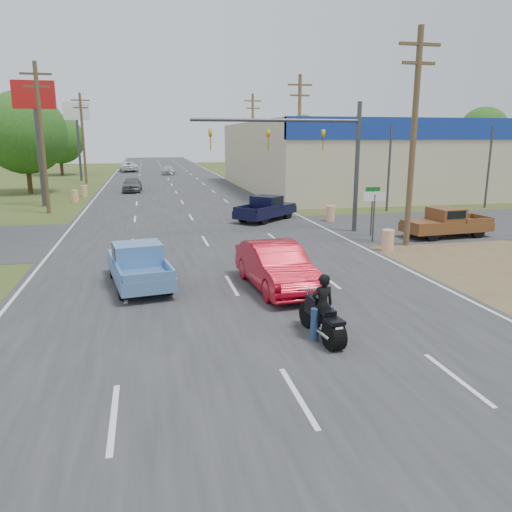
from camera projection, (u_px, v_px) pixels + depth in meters
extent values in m
plane|color=#38461C|center=(298.00, 397.00, 10.08)|extent=(200.00, 200.00, 0.00)
cube|color=#2D2D30|center=(176.00, 192.00, 48.09)|extent=(15.00, 180.00, 0.02)
cube|color=#2D2D30|center=(201.00, 234.00, 27.18)|extent=(120.00, 10.00, 0.02)
cube|color=brown|center=(471.00, 257.00, 21.87)|extent=(8.00, 18.00, 0.01)
cube|color=#B7A88C|center=(473.00, 155.00, 54.00)|extent=(50.00, 28.00, 6.60)
cylinder|color=#4C3823|center=(413.00, 140.00, 23.26)|extent=(0.28, 0.28, 10.00)
cube|color=#4C3823|center=(420.00, 44.00, 22.29)|extent=(2.00, 0.14, 0.14)
cube|color=#4C3823|center=(419.00, 63.00, 22.47)|extent=(1.60, 0.14, 0.14)
cylinder|color=#4C3823|center=(299.00, 139.00, 40.36)|extent=(0.28, 0.28, 10.00)
cube|color=#4C3823|center=(300.00, 85.00, 39.40)|extent=(2.00, 0.14, 0.14)
cube|color=#4C3823|center=(300.00, 95.00, 39.58)|extent=(1.60, 0.14, 0.14)
cylinder|color=#4C3823|center=(253.00, 139.00, 57.47)|extent=(0.28, 0.28, 10.00)
cube|color=#4C3823|center=(253.00, 101.00, 56.50)|extent=(2.00, 0.14, 0.14)
cube|color=#4C3823|center=(253.00, 108.00, 56.69)|extent=(1.60, 0.14, 0.14)
cylinder|color=#4C3823|center=(42.00, 140.00, 33.55)|extent=(0.28, 0.28, 10.00)
cube|color=#4C3823|center=(36.00, 74.00, 32.58)|extent=(2.00, 0.14, 0.14)
cube|color=#4C3823|center=(37.00, 87.00, 32.77)|extent=(1.60, 0.14, 0.14)
cylinder|color=#4C3823|center=(83.00, 139.00, 56.36)|extent=(0.28, 0.28, 10.00)
cube|color=#4C3823|center=(80.00, 100.00, 55.39)|extent=(2.00, 0.14, 0.14)
cube|color=#4C3823|center=(81.00, 108.00, 55.58)|extent=(1.60, 0.14, 0.14)
cylinder|color=#422D19|center=(29.00, 176.00, 46.80)|extent=(0.44, 0.44, 3.24)
sphere|color=#1E4F16|center=(25.00, 133.00, 45.89)|extent=(7.56, 7.56, 7.56)
cylinder|color=#422D19|center=(61.00, 165.00, 69.51)|extent=(0.44, 0.44, 2.88)
sphere|color=#1E4F16|center=(59.00, 139.00, 68.70)|extent=(6.72, 6.72, 6.72)
cylinder|color=#422D19|center=(481.00, 157.00, 87.65)|extent=(0.44, 0.44, 3.60)
sphere|color=#1E4F16|center=(483.00, 132.00, 86.64)|extent=(8.40, 8.40, 8.40)
cylinder|color=#422D19|center=(302.00, 154.00, 106.22)|extent=(0.44, 0.44, 3.42)
sphere|color=#1E4F16|center=(302.00, 134.00, 105.26)|extent=(7.98, 7.98, 7.98)
cylinder|color=orange|center=(388.00, 240.00, 23.03)|extent=(0.56, 0.56, 1.00)
cylinder|color=orange|center=(330.00, 214.00, 31.19)|extent=(0.56, 0.56, 1.00)
cylinder|color=orange|center=(75.00, 196.00, 40.50)|extent=(0.56, 0.56, 1.00)
cylinder|color=orange|center=(84.00, 191.00, 44.37)|extent=(0.56, 0.56, 1.00)
cylinder|color=#3F3F44|center=(39.00, 146.00, 37.26)|extent=(0.30, 0.30, 9.00)
cube|color=#B21414|center=(34.00, 95.00, 36.41)|extent=(3.00, 0.35, 2.00)
cylinder|color=#3F3F44|center=(79.00, 143.00, 60.07)|extent=(0.30, 0.30, 9.00)
cube|color=white|center=(76.00, 111.00, 59.22)|extent=(3.00, 0.35, 2.00)
cylinder|color=#3F3F44|center=(374.00, 219.00, 24.81)|extent=(0.08, 0.08, 2.40)
cube|color=white|center=(375.00, 196.00, 24.56)|extent=(1.20, 0.05, 0.45)
cylinder|color=#3F3F44|center=(372.00, 214.00, 26.36)|extent=(0.08, 0.08, 2.40)
cube|color=#0C591E|center=(373.00, 189.00, 26.06)|extent=(0.80, 0.04, 0.22)
cylinder|color=#3F3F44|center=(357.00, 168.00, 27.20)|extent=(0.24, 0.24, 7.00)
cylinder|color=#3F3F44|center=(278.00, 120.00, 25.68)|extent=(9.00, 0.18, 0.18)
imported|color=gold|center=(323.00, 129.00, 26.31)|extent=(0.18, 0.40, 1.10)
imported|color=gold|center=(268.00, 129.00, 25.68)|extent=(0.18, 0.40, 1.10)
imported|color=gold|center=(210.00, 129.00, 25.06)|extent=(0.18, 0.40, 1.10)
imported|color=#A60718|center=(276.00, 267.00, 17.17)|extent=(2.07, 4.94, 1.59)
cylinder|color=black|center=(334.00, 336.00, 12.29)|extent=(0.44, 0.76, 0.73)
cylinder|color=black|center=(307.00, 315.00, 13.75)|extent=(0.22, 0.74, 0.73)
cube|color=black|center=(319.00, 313.00, 12.97)|extent=(0.40, 1.34, 0.33)
cube|color=black|center=(315.00, 301.00, 13.17)|extent=(0.36, 0.64, 0.24)
cube|color=black|center=(325.00, 310.00, 12.63)|extent=(0.40, 0.64, 0.11)
cylinder|color=white|center=(310.00, 289.00, 13.42)|extent=(0.72, 0.14, 0.06)
cube|color=white|center=(339.00, 330.00, 12.01)|extent=(0.20, 0.05, 0.13)
imported|color=black|center=(322.00, 309.00, 12.79)|extent=(0.65, 0.47, 1.67)
cylinder|color=black|center=(114.00, 269.00, 18.62)|extent=(0.37, 0.74, 0.71)
cylinder|color=black|center=(153.00, 265.00, 19.14)|extent=(0.37, 0.74, 0.71)
cylinder|color=black|center=(122.00, 289.00, 16.12)|extent=(0.37, 0.74, 0.71)
cylinder|color=black|center=(168.00, 284.00, 16.64)|extent=(0.37, 0.74, 0.71)
cube|color=#5783BB|center=(139.00, 271.00, 17.59)|extent=(2.46, 4.81, 0.46)
cube|color=#5783BB|center=(133.00, 254.00, 18.77)|extent=(1.93, 1.98, 0.16)
cube|color=#5783BB|center=(138.00, 254.00, 17.53)|extent=(1.82, 1.61, 0.75)
cube|color=black|center=(137.00, 250.00, 17.50)|extent=(1.81, 1.35, 0.40)
cube|color=#5783BB|center=(149.00, 277.00, 15.46)|extent=(1.62, 0.32, 0.26)
cylinder|color=black|center=(268.00, 211.00, 33.10)|extent=(0.71, 0.69, 0.72)
cylinder|color=black|center=(288.00, 213.00, 32.27)|extent=(0.71, 0.69, 0.72)
cylinder|color=black|center=(243.00, 217.00, 30.83)|extent=(0.71, 0.69, 0.72)
cylinder|color=black|center=(263.00, 219.00, 30.00)|extent=(0.71, 0.69, 0.72)
cube|color=black|center=(266.00, 212.00, 31.51)|extent=(4.67, 4.55, 0.47)
cube|color=black|center=(278.00, 205.00, 32.57)|extent=(2.48, 2.48, 0.16)
cube|color=black|center=(267.00, 202.00, 31.44)|extent=(2.17, 2.18, 0.77)
cube|color=black|center=(267.00, 200.00, 31.41)|extent=(1.99, 2.01, 0.41)
cube|color=black|center=(245.00, 210.00, 29.57)|extent=(1.20, 1.26, 0.27)
cylinder|color=black|center=(432.00, 234.00, 25.20)|extent=(0.74, 0.33, 0.72)
cylinder|color=black|center=(415.00, 229.00, 26.60)|extent=(0.74, 0.33, 0.72)
cylinder|color=black|center=(478.00, 231.00, 26.02)|extent=(0.74, 0.33, 0.72)
cylinder|color=black|center=(458.00, 227.00, 27.42)|extent=(0.74, 0.33, 0.72)
cube|color=brown|center=(446.00, 227.00, 26.27)|extent=(4.81, 2.21, 0.47)
cube|color=brown|center=(424.00, 222.00, 25.79)|extent=(1.92, 1.86, 0.16)
cube|color=brown|center=(446.00, 215.00, 26.10)|extent=(1.54, 1.77, 0.76)
cube|color=black|center=(446.00, 213.00, 26.07)|extent=(1.27, 1.78, 0.40)
cube|color=brown|center=(483.00, 218.00, 26.85)|extent=(0.22, 1.65, 0.27)
imported|color=#59595E|center=(132.00, 184.00, 48.21)|extent=(1.92, 4.33, 1.45)
imported|color=#B1B1B6|center=(169.00, 170.00, 71.42)|extent=(2.16, 4.41, 1.23)
imported|color=white|center=(128.00, 167.00, 77.14)|extent=(3.22, 5.72, 1.51)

